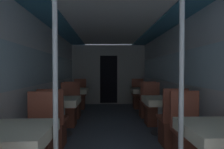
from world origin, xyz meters
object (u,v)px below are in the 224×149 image
Objects in this scene: support_pole_left_0 at (55,87)px; chair_left_far_1 at (68,112)px; dining_table_right_2 at (142,92)px; chair_right_near_2 at (147,106)px; chair_left_near_1 at (54,129)px; dining_table_right_1 at (161,103)px; chair_right_far_2 at (138,99)px; chair_left_near_2 at (73,107)px; dining_table_left_0 at (16,140)px; chair_right_far_0 at (190,143)px; dining_table_left_2 at (77,93)px; dining_table_left_1 at (62,104)px; chair_right_near_1 at (172,127)px; chair_left_far_2 at (79,99)px; support_pole_right_0 at (181,87)px; dining_table_right_0 at (218,137)px; chair_left_far_0 at (39,145)px; chair_right_far_1 at (153,111)px.

support_pole_left_0 is 2.26× the size of chair_left_far_1.
chair_left_far_1 is at bearing -148.62° from dining_table_right_2.
chair_left_near_1 is at bearing -138.00° from chair_right_near_2.
dining_table_right_1 is 0.74× the size of chair_right_far_2.
support_pole_left_0 reaches higher than chair_left_near_2.
chair_right_far_0 is at bearing 16.20° from dining_table_left_0.
chair_left_near_2 is at bearing -90.00° from dining_table_left_2.
chair_right_far_0 is at bearing -90.00° from dining_table_right_1.
chair_right_near_1 is at bearing -16.20° from dining_table_left_1.
dining_table_left_1 is 1.00× the size of dining_table_right_1.
chair_left_far_2 is 4.44m from support_pole_right_0.
chair_right_near_1 is (1.95, -1.75, 0.00)m from chair_left_near_2.
chair_left_near_2 is 1.36× the size of dining_table_right_1.
chair_left_near_2 is (0.00, 2.94, -0.29)m from dining_table_left_0.
dining_table_right_0 is at bearing 90.00° from chair_right_far_2.
chair_left_far_1 is (0.00, 0.57, -0.29)m from dining_table_left_1.
dining_table_left_0 is 0.64m from chair_left_far_0.
dining_table_right_2 is at bearing 90.00° from dining_table_right_0.
chair_right_far_1 reaches higher than dining_table_right_1.
dining_table_right_1 is at bearing 42.00° from dining_table_left_0.
dining_table_left_2 is at bearing 130.02° from chair_right_near_1.
dining_table_left_0 is 2.05m from chair_right_far_0.
dining_table_left_2 is (-0.00, 2.32, 0.29)m from chair_left_near_1.
support_pole_right_0 reaches higher than chair_left_near_2.
chair_left_far_1 is (0.00, 2.32, -0.29)m from dining_table_left_0.
support_pole_left_0 reaches higher than chair_right_near_2.
chair_left_far_2 and chair_right_far_0 have the same top height.
dining_table_left_1 is at bearing 90.00° from chair_left_far_1.
dining_table_left_1 and dining_table_right_2 have the same top height.
chair_right_near_1 is at bearing -90.00° from dining_table_right_2.
dining_table_right_1 is (0.37, 1.75, -0.50)m from support_pole_right_0.
dining_table_left_2 is 0.33× the size of support_pole_right_0.
dining_table_left_1 is 1.00× the size of dining_table_right_0.
chair_left_far_2 is 1.00× the size of chair_right_far_1.
chair_right_near_2 is at bearing -129.35° from chair_left_far_0.
chair_left_far_0 and chair_left_near_1 have the same top height.
dining_table_right_0 and dining_table_right_1 have the same top height.
chair_left_far_1 is 2.30m from dining_table_right_2.
chair_right_far_2 reaches higher than dining_table_right_2.
chair_left_near_1 is at bearing 90.00° from chair_left_far_1.
dining_table_left_0 is 1.00× the size of dining_table_right_0.
dining_table_left_1 is (-0.37, 1.75, -0.50)m from support_pole_left_0.
chair_right_far_0 reaches higher than dining_table_right_1.
chair_left_far_2 is 1.00× the size of chair_right_near_1.
chair_right_far_2 reaches higher than dining_table_right_1.
chair_left_near_1 is 2.34m from dining_table_left_2.
dining_table_left_2 is at bearing 114.23° from support_pole_right_0.
support_pole_right_0 is (1.58, -1.19, 0.80)m from chair_left_near_1.
support_pole_left_0 is 3.07m from chair_left_near_2.
chair_left_far_0 is 1.86m from support_pole_right_0.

